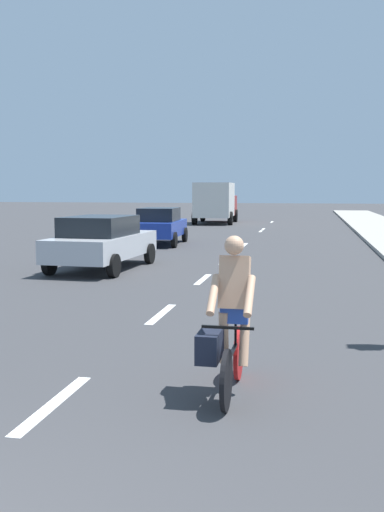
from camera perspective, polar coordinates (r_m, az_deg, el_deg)
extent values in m
plane|color=#38383A|center=(22.44, 4.52, 0.55)|extent=(160.00, 160.00, 0.00)
cube|color=white|center=(6.71, -13.45, -13.91)|extent=(0.16, 1.80, 0.01)
cube|color=white|center=(10.98, -3.04, -5.70)|extent=(0.16, 1.80, 0.01)
cube|color=white|center=(15.14, 1.08, -2.30)|extent=(0.16, 1.80, 0.01)
cube|color=white|center=(19.02, 3.24, -0.50)|extent=(0.16, 1.80, 0.01)
cube|color=white|center=(22.59, 4.57, 0.60)|extent=(0.16, 1.80, 0.01)
cube|color=white|center=(24.60, 5.14, 1.08)|extent=(0.16, 1.80, 0.01)
cube|color=white|center=(33.18, 6.81, 2.47)|extent=(0.16, 1.80, 0.01)
cube|color=white|center=(34.57, 7.00, 2.63)|extent=(0.16, 1.80, 0.01)
cube|color=white|center=(42.58, 7.86, 3.34)|extent=(0.16, 1.80, 0.01)
cylinder|color=black|center=(6.26, 3.39, -12.11)|extent=(0.05, 0.66, 0.66)
cylinder|color=red|center=(7.25, 4.61, -9.49)|extent=(0.05, 0.66, 0.66)
cube|color=black|center=(6.70, 4.06, -9.23)|extent=(0.04, 0.95, 0.04)
cylinder|color=black|center=(6.84, 4.31, -6.83)|extent=(0.03, 0.03, 0.48)
cube|color=black|center=(6.18, 3.53, -7.04)|extent=(0.56, 0.03, 0.03)
cube|color=tan|center=(6.61, 4.21, -2.61)|extent=(0.34, 0.32, 0.63)
sphere|color=tan|center=(6.50, 4.17, 1.05)|extent=(0.22, 0.22, 0.22)
cube|color=#2D51B7|center=(6.72, 4.24, -5.32)|extent=(0.32, 0.22, 0.28)
cube|color=black|center=(6.42, 1.75, -8.80)|extent=(0.24, 0.52, 0.32)
cylinder|color=tan|center=(6.73, 5.18, -8.11)|extent=(0.11, 0.32, 0.62)
cylinder|color=tan|center=(6.76, 3.14, -8.03)|extent=(0.11, 0.20, 0.63)
cylinder|color=tan|center=(6.35, 5.68, -3.92)|extent=(0.09, 0.49, 0.41)
cylinder|color=tan|center=(6.40, 2.11, -3.81)|extent=(0.09, 0.49, 0.41)
cube|color=#B7BABF|center=(17.26, -8.75, 1.01)|extent=(2.08, 4.56, 0.64)
cube|color=black|center=(17.01, -9.08, 2.95)|extent=(1.76, 2.40, 0.56)
cylinder|color=black|center=(19.06, -9.57, 0.39)|extent=(0.21, 0.65, 0.64)
cylinder|color=black|center=(18.39, -4.19, 0.24)|extent=(0.21, 0.65, 0.64)
cylinder|color=black|center=(16.33, -13.85, -0.73)|extent=(0.21, 0.65, 0.64)
cylinder|color=black|center=(15.54, -7.70, -0.95)|extent=(0.21, 0.65, 0.64)
cube|color=#1E389E|center=(24.85, -3.15, 2.74)|extent=(1.93, 4.13, 0.64)
cube|color=black|center=(24.62, -3.25, 4.10)|extent=(1.61, 2.19, 0.56)
cylinder|color=black|center=(26.39, -4.37, 2.15)|extent=(0.22, 0.65, 0.64)
cylinder|color=black|center=(26.07, -0.72, 2.11)|extent=(0.22, 0.65, 0.64)
cylinder|color=black|center=(23.72, -5.81, 1.64)|extent=(0.22, 0.65, 0.64)
cylinder|color=black|center=(23.37, -1.76, 1.60)|extent=(0.22, 0.65, 0.64)
cube|color=maroon|center=(42.66, 2.70, 5.01)|extent=(2.49, 2.43, 1.40)
cube|color=silver|center=(39.68, 2.21, 5.55)|extent=(2.56, 4.25, 2.30)
cylinder|color=black|center=(42.71, 1.07, 4.01)|extent=(0.32, 0.91, 0.90)
cylinder|color=black|center=(42.44, 4.29, 3.97)|extent=(0.32, 0.91, 0.90)
cylinder|color=black|center=(38.86, 0.25, 3.76)|extent=(0.32, 0.91, 0.90)
cylinder|color=black|center=(38.56, 3.79, 3.72)|extent=(0.32, 0.91, 0.90)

